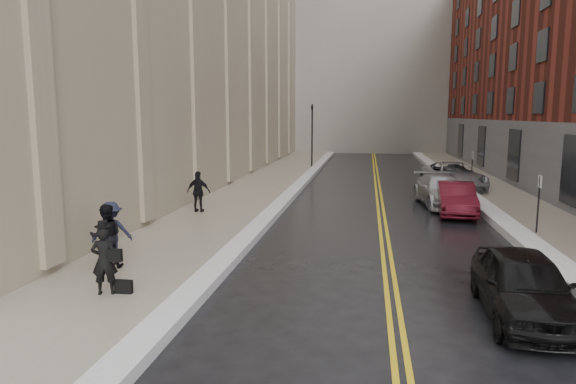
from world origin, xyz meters
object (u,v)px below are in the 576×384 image
(car_silver_near, at_px, (442,190))
(pedestrian_b, at_px, (112,231))
(car_black, at_px, (524,285))
(pedestrian_main, at_px, (104,260))
(pedestrian_c, at_px, (199,192))
(pedestrian_a, at_px, (106,236))
(car_maroon, at_px, (456,199))
(car_silver_far, at_px, (453,176))

(car_silver_near, xyz_separation_m, pedestrian_b, (-10.84, -11.78, 0.28))
(car_black, distance_m, car_silver_near, 14.09)
(pedestrian_main, bearing_deg, pedestrian_c, -98.63)
(car_silver_near, height_order, pedestrian_a, pedestrian_a)
(car_silver_near, bearing_deg, pedestrian_a, -137.11)
(car_silver_near, relative_size, pedestrian_main, 3.12)
(car_black, height_order, car_maroon, car_black)
(pedestrian_b, bearing_deg, car_black, 143.15)
(car_black, distance_m, pedestrian_a, 10.55)
(car_black, height_order, pedestrian_b, pedestrian_b)
(pedestrian_b, xyz_separation_m, pedestrian_c, (0.03, 7.64, 0.03))
(car_black, bearing_deg, pedestrian_a, 172.53)
(car_black, distance_m, pedestrian_b, 10.86)
(pedestrian_main, height_order, pedestrian_b, pedestrian_b)
(pedestrian_c, bearing_deg, pedestrian_b, 91.77)
(pedestrian_main, bearing_deg, car_silver_far, -134.06)
(car_black, relative_size, pedestrian_b, 2.47)
(car_silver_near, bearing_deg, car_silver_far, 69.35)
(car_maroon, distance_m, car_silver_far, 7.79)
(car_maroon, distance_m, car_silver_near, 2.27)
(pedestrian_main, distance_m, pedestrian_c, 10.37)
(car_silver_far, height_order, pedestrian_a, pedestrian_a)
(pedestrian_b, bearing_deg, pedestrian_c, -114.86)
(car_silver_near, bearing_deg, car_maroon, -89.76)
(pedestrian_main, relative_size, pedestrian_b, 0.94)
(pedestrian_a, bearing_deg, car_maroon, -160.33)
(pedestrian_a, height_order, pedestrian_c, pedestrian_c)
(pedestrian_c, bearing_deg, car_black, 138.79)
(pedestrian_main, bearing_deg, pedestrian_b, -80.76)
(car_black, distance_m, car_silver_far, 19.61)
(car_maroon, height_order, pedestrian_main, pedestrian_main)
(car_silver_near, distance_m, pedestrian_main, 17.37)
(car_silver_near, bearing_deg, pedestrian_b, -139.20)
(pedestrian_main, distance_m, pedestrian_b, 2.92)
(pedestrian_a, bearing_deg, pedestrian_b, -97.58)
(car_maroon, relative_size, car_silver_near, 0.85)
(car_silver_far, bearing_deg, pedestrian_a, -131.83)
(pedestrian_main, bearing_deg, car_black, 167.07)
(car_maroon, height_order, pedestrian_a, pedestrian_a)
(car_silver_near, distance_m, pedestrian_c, 11.58)
(car_maroon, xyz_separation_m, pedestrian_b, (-11.11, -9.53, 0.30))
(pedestrian_main, xyz_separation_m, pedestrian_a, (-1.01, 1.99, 0.08))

